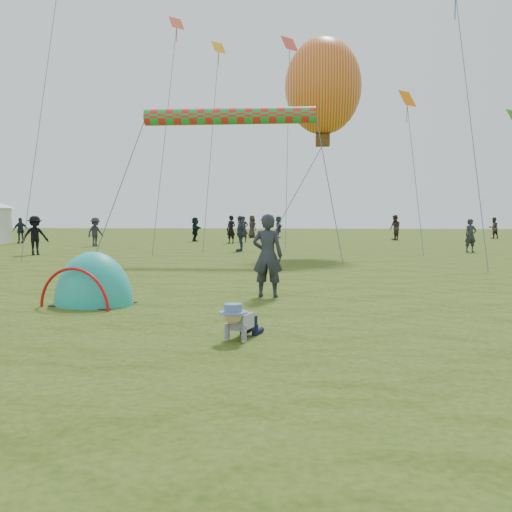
# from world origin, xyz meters

# --- Properties ---
(ground) EXTENTS (140.00, 140.00, 0.00)m
(ground) POSITION_xyz_m (0.00, 0.00, 0.00)
(ground) COLOR #25410B
(crawling_toddler) EXTENTS (0.69, 0.83, 0.55)m
(crawling_toddler) POSITION_xyz_m (0.68, 0.01, 0.27)
(crawling_toddler) COLOR black
(crawling_toddler) RESTS_ON ground
(popup_tent) EXTENTS (1.91, 1.72, 2.08)m
(popup_tent) POSITION_xyz_m (-2.55, 2.87, 0.00)
(popup_tent) COLOR teal
(popup_tent) RESTS_ON ground
(standing_adult) EXTENTS (0.69, 0.49, 1.78)m
(standing_adult) POSITION_xyz_m (0.77, 4.22, 0.89)
(standing_adult) COLOR #282A34
(standing_adult) RESTS_ON ground
(crowd_person_0) EXTENTS (0.76, 0.68, 1.76)m
(crowd_person_0) POSITION_xyz_m (-3.26, 27.73, 0.88)
(crowd_person_0) COLOR black
(crowd_person_0) RESTS_ON ground
(crowd_person_2) EXTENTS (0.45, 1.03, 1.74)m
(crowd_person_2) POSITION_xyz_m (-1.69, 19.68, 0.87)
(crowd_person_2) COLOR #2D384B
(crowd_person_2) RESTS_ON ground
(crowd_person_3) EXTENTS (1.04, 1.22, 1.64)m
(crowd_person_3) POSITION_xyz_m (-10.46, 23.54, 0.82)
(crowd_person_3) COLOR #2A292F
(crowd_person_3) RESTS_ON ground
(crowd_person_4) EXTENTS (0.96, 1.03, 1.77)m
(crowd_person_4) POSITION_xyz_m (-2.86, 36.97, 0.89)
(crowd_person_4) COLOR #2B241F
(crowd_person_4) RESTS_ON ground
(crowd_person_5) EXTENTS (0.61, 1.56, 1.64)m
(crowd_person_5) POSITION_xyz_m (-6.05, 30.23, 0.82)
(crowd_person_5) COLOR black
(crowd_person_5) RESTS_ON ground
(crowd_person_6) EXTENTS (0.66, 0.53, 1.59)m
(crowd_person_6) POSITION_xyz_m (9.33, 20.19, 0.79)
(crowd_person_6) COLOR #272931
(crowd_person_6) RESTS_ON ground
(crowd_person_7) EXTENTS (0.96, 0.86, 1.63)m
(crowd_person_7) POSITION_xyz_m (15.64, 37.11, 0.81)
(crowd_person_7) COLOR #3C312B
(crowd_person_7) RESTS_ON ground
(crowd_person_8) EXTENTS (0.95, 0.95, 1.62)m
(crowd_person_8) POSITION_xyz_m (-16.44, 26.48, 0.81)
(crowd_person_8) COLOR #232A36
(crowd_person_8) RESTS_ON ground
(crowd_person_9) EXTENTS (1.28, 1.18, 1.73)m
(crowd_person_9) POSITION_xyz_m (-10.42, 16.30, 0.87)
(crowd_person_9) COLOR black
(crowd_person_9) RESTS_ON ground
(crowd_person_11) EXTENTS (0.72, 1.64, 1.71)m
(crowd_person_11) POSITION_xyz_m (-0.76, 37.08, 0.86)
(crowd_person_11) COLOR #313A4A
(crowd_person_11) RESTS_ON ground
(crowd_person_12) EXTENTS (0.64, 0.44, 1.71)m
(crowd_person_12) POSITION_xyz_m (-2.67, 29.47, 0.86)
(crowd_person_12) COLOR #23252D
(crowd_person_12) RESTS_ON ground
(crowd_person_13) EXTENTS (0.92, 1.05, 1.80)m
(crowd_person_13) POSITION_xyz_m (7.75, 33.61, 0.90)
(crowd_person_13) COLOR #362B27
(crowd_person_13) RESTS_ON ground
(balloon_kite) EXTENTS (3.45, 3.45, 4.83)m
(balloon_kite) POSITION_xyz_m (2.23, 18.47, 7.31)
(balloon_kite) COLOR #F7A423
(rainbow_tube_kite) EXTENTS (6.68, 0.64, 0.64)m
(rainbow_tube_kite) POSITION_xyz_m (-1.47, 14.40, 5.59)
(rainbow_tube_kite) COLOR red
(diamond_kite_1) EXTENTS (0.76, 0.76, 0.62)m
(diamond_kite_1) POSITION_xyz_m (-5.02, 20.82, 11.33)
(diamond_kite_1) COLOR #DD4B26
(diamond_kite_2) EXTENTS (0.78, 0.78, 0.64)m
(diamond_kite_2) POSITION_xyz_m (-3.35, 23.64, 10.91)
(diamond_kite_2) COLOR #F09C08
(diamond_kite_6) EXTENTS (1.10, 1.10, 0.90)m
(diamond_kite_6) POSITION_xyz_m (0.37, 27.90, 12.26)
(diamond_kite_6) COLOR red
(diamond_kite_7) EXTENTS (1.02, 1.02, 0.84)m
(diamond_kite_7) POSITION_xyz_m (6.59, 22.35, 7.73)
(diamond_kite_7) COLOR orange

